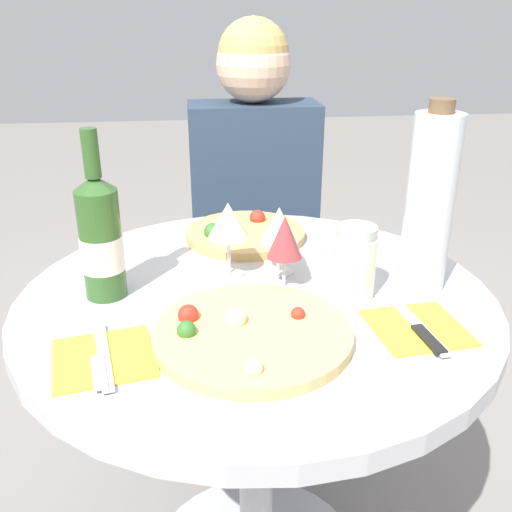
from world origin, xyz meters
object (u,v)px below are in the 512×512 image
seated_diner (256,249)px  pizza_large (250,333)px  wine_bottle (101,238)px  chair_behind_diner (252,267)px  tall_carafe (430,203)px  dining_table (256,367)px

seated_diner → pizza_large: bearing=82.7°
pizza_large → wine_bottle: wine_bottle is taller
seated_diner → chair_behind_diner: bearing=-90.0°
seated_diner → pizza_large: size_ratio=3.76×
chair_behind_diner → wine_bottle: 0.91m
tall_carafe → pizza_large: bearing=-155.6°
seated_diner → wine_bottle: size_ratio=3.93×
dining_table → pizza_large: size_ratio=2.75×
pizza_large → tall_carafe: size_ratio=0.92×
chair_behind_diner → pizza_large: size_ratio=2.79×
dining_table → pizza_large: 0.25m
pizza_large → tall_carafe: (0.35, 0.16, 0.16)m
dining_table → wine_bottle: size_ratio=2.87×
dining_table → tall_carafe: bearing=-1.3°
chair_behind_diner → dining_table: bearing=84.5°
dining_table → pizza_large: pizza_large is taller
dining_table → pizza_large: bearing=-99.7°
chair_behind_diner → seated_diner: (0.00, -0.13, 0.12)m
dining_table → tall_carafe: size_ratio=2.53×
dining_table → seated_diner: seated_diner is taller
wine_bottle → pizza_large: bearing=-36.7°
dining_table → tall_carafe: (0.32, -0.01, 0.34)m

